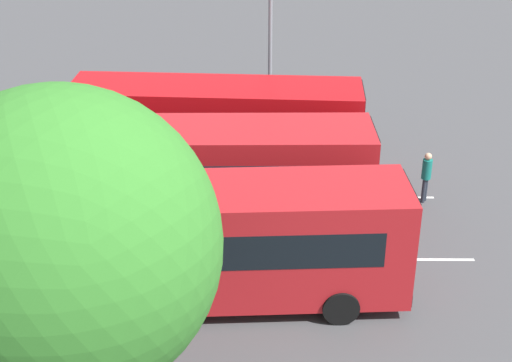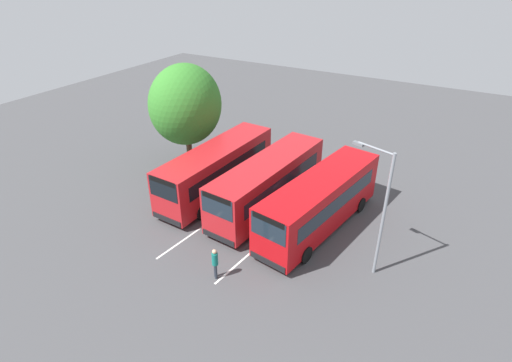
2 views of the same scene
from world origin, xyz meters
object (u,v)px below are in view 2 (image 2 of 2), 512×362
pedestrian (215,261)px  street_lamp (381,206)px  depot_tree (185,105)px  bus_center_right (320,201)px  bus_center_left (268,183)px  bus_far_left (217,169)px

pedestrian → street_lamp: street_lamp is taller
street_lamp → depot_tree: bearing=-0.7°
bus_center_right → pedestrian: bus_center_right is taller
street_lamp → depot_tree: 17.18m
street_lamp → depot_tree: size_ratio=0.88×
bus_center_left → pedestrian: bus_center_left is taller
bus_center_right → pedestrian: bearing=-13.5°
pedestrian → street_lamp: 8.59m
bus_center_left → street_lamp: bearing=75.4°
bus_center_right → depot_tree: bearing=-96.0°
pedestrian → depot_tree: size_ratio=0.23×
pedestrian → street_lamp: (-4.53, 6.70, 2.91)m
bus_far_left → bus_center_right: (0.44, 7.68, 0.00)m
bus_center_left → depot_tree: (-2.84, -8.62, 2.91)m
bus_far_left → pedestrian: (7.22, 4.86, -0.77)m
bus_far_left → bus_center_right: 7.70m
bus_center_right → depot_tree: 13.12m
pedestrian → bus_center_right: bearing=18.1°
bus_center_left → bus_center_right: same height
bus_center_right → depot_tree: depot_tree is taller
street_lamp → depot_tree: depot_tree is taller
bus_far_left → bus_center_left: 3.94m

